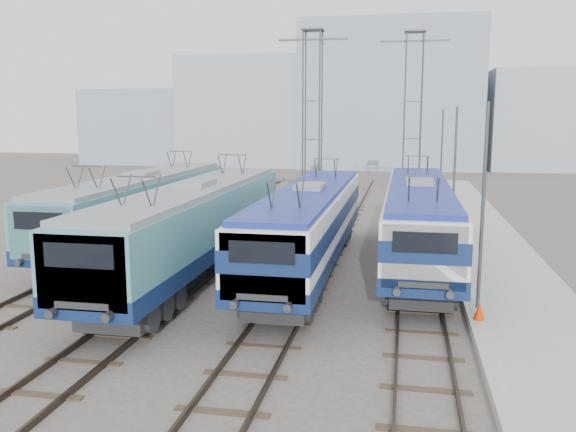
{
  "coord_description": "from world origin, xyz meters",
  "views": [
    {
      "loc": [
        6.1,
        -18.19,
        6.56
      ],
      "look_at": [
        1.25,
        7.0,
        2.32
      ],
      "focal_mm": 38.0,
      "sensor_mm": 36.0,
      "label": 1
    }
  ],
  "objects_px": {
    "locomotive_far_right": "(419,215)",
    "mast_front": "(483,212)",
    "locomotive_far_left": "(141,204)",
    "catenary_tower_east": "(413,114)",
    "mast_rear": "(441,159)",
    "safety_cone": "(479,311)",
    "locomotive_center_left": "(194,222)",
    "locomotive_center_right": "(309,221)",
    "catenary_tower_west": "(312,114)",
    "mast_mid": "(454,176)"
  },
  "relations": [
    {
      "from": "locomotive_far_right",
      "to": "catenary_tower_east",
      "type": "xyz_separation_m",
      "value": [
        -0.25,
        15.33,
        4.39
      ]
    },
    {
      "from": "locomotive_center_left",
      "to": "mast_mid",
      "type": "bearing_deg",
      "value": 39.61
    },
    {
      "from": "locomotive_center_right",
      "to": "safety_cone",
      "type": "relative_size",
      "value": 31.26
    },
    {
      "from": "safety_cone",
      "to": "catenary_tower_east",
      "type": "bearing_deg",
      "value": 94.91
    },
    {
      "from": "mast_rear",
      "to": "safety_cone",
      "type": "relative_size",
      "value": 12.57
    },
    {
      "from": "locomotive_far_left",
      "to": "locomotive_center_left",
      "type": "bearing_deg",
      "value": -46.98
    },
    {
      "from": "mast_mid",
      "to": "safety_cone",
      "type": "bearing_deg",
      "value": -90.43
    },
    {
      "from": "locomotive_far_left",
      "to": "catenary_tower_east",
      "type": "bearing_deg",
      "value": 46.9
    },
    {
      "from": "catenary_tower_west",
      "to": "safety_cone",
      "type": "distance_m",
      "value": 23.68
    },
    {
      "from": "locomotive_center_left",
      "to": "safety_cone",
      "type": "distance_m",
      "value": 11.69
    },
    {
      "from": "locomotive_far_right",
      "to": "locomotive_center_left",
      "type": "bearing_deg",
      "value": -157.91
    },
    {
      "from": "mast_front",
      "to": "safety_cone",
      "type": "distance_m",
      "value": 3.18
    },
    {
      "from": "catenary_tower_west",
      "to": "mast_front",
      "type": "relative_size",
      "value": 1.71
    },
    {
      "from": "catenary_tower_east",
      "to": "mast_mid",
      "type": "distance_m",
      "value": 10.69
    },
    {
      "from": "catenary_tower_east",
      "to": "locomotive_center_right",
      "type": "bearing_deg",
      "value": -103.63
    },
    {
      "from": "locomotive_center_right",
      "to": "locomotive_far_right",
      "type": "height_order",
      "value": "locomotive_far_right"
    },
    {
      "from": "locomotive_center_left",
      "to": "mast_rear",
      "type": "bearing_deg",
      "value": 62.65
    },
    {
      "from": "locomotive_far_left",
      "to": "catenary_tower_west",
      "type": "xyz_separation_m",
      "value": [
        6.75,
        12.16,
        4.44
      ]
    },
    {
      "from": "mast_mid",
      "to": "locomotive_far_left",
      "type": "bearing_deg",
      "value": -164.85
    },
    {
      "from": "locomotive_far_right",
      "to": "mast_rear",
      "type": "height_order",
      "value": "mast_rear"
    },
    {
      "from": "catenary_tower_west",
      "to": "mast_rear",
      "type": "relative_size",
      "value": 1.71
    },
    {
      "from": "mast_front",
      "to": "mast_mid",
      "type": "relative_size",
      "value": 1.0
    },
    {
      "from": "locomotive_far_left",
      "to": "locomotive_center_right",
      "type": "height_order",
      "value": "locomotive_far_left"
    },
    {
      "from": "mast_mid",
      "to": "catenary_tower_west",
      "type": "bearing_deg",
      "value": 137.07
    },
    {
      "from": "locomotive_center_right",
      "to": "mast_rear",
      "type": "relative_size",
      "value": 2.49
    },
    {
      "from": "safety_cone",
      "to": "mast_front",
      "type": "bearing_deg",
      "value": 85.46
    },
    {
      "from": "locomotive_far_left",
      "to": "catenary_tower_west",
      "type": "bearing_deg",
      "value": 60.96
    },
    {
      "from": "mast_rear",
      "to": "locomotive_far_right",
      "type": "bearing_deg",
      "value": -96.09
    },
    {
      "from": "locomotive_far_right",
      "to": "mast_front",
      "type": "height_order",
      "value": "mast_front"
    },
    {
      "from": "locomotive_center_right",
      "to": "mast_mid",
      "type": "xyz_separation_m",
      "value": [
        6.35,
        7.52,
        1.27
      ]
    },
    {
      "from": "catenary_tower_east",
      "to": "safety_cone",
      "type": "distance_m",
      "value": 24.12
    },
    {
      "from": "locomotive_far_right",
      "to": "catenary_tower_east",
      "type": "relative_size",
      "value": 1.47
    },
    {
      "from": "catenary_tower_east",
      "to": "locomotive_far_left",
      "type": "bearing_deg",
      "value": -133.1
    },
    {
      "from": "locomotive_center_right",
      "to": "mast_rear",
      "type": "height_order",
      "value": "mast_rear"
    },
    {
      "from": "safety_cone",
      "to": "locomotive_far_right",
      "type": "bearing_deg",
      "value": 102.44
    },
    {
      "from": "locomotive_far_right",
      "to": "mast_front",
      "type": "xyz_separation_m",
      "value": [
        1.85,
        -6.67,
        1.25
      ]
    },
    {
      "from": "locomotive_center_left",
      "to": "locomotive_far_right",
      "type": "bearing_deg",
      "value": 22.09
    },
    {
      "from": "catenary_tower_west",
      "to": "safety_cone",
      "type": "height_order",
      "value": "catenary_tower_west"
    },
    {
      "from": "locomotive_far_right",
      "to": "catenary_tower_east",
      "type": "distance_m",
      "value": 15.94
    },
    {
      "from": "locomotive_center_left",
      "to": "mast_rear",
      "type": "xyz_separation_m",
      "value": [
        10.85,
        20.98,
        1.22
      ]
    },
    {
      "from": "locomotive_center_left",
      "to": "catenary_tower_west",
      "type": "xyz_separation_m",
      "value": [
        2.25,
        16.98,
        4.37
      ]
    },
    {
      "from": "locomotive_center_left",
      "to": "locomotive_center_right",
      "type": "height_order",
      "value": "locomotive_center_left"
    },
    {
      "from": "mast_mid",
      "to": "catenary_tower_east",
      "type": "bearing_deg",
      "value": 101.86
    },
    {
      "from": "locomotive_center_right",
      "to": "catenary_tower_east",
      "type": "height_order",
      "value": "catenary_tower_east"
    },
    {
      "from": "locomotive_far_left",
      "to": "mast_rear",
      "type": "xyz_separation_m",
      "value": [
        15.35,
        16.16,
        1.29
      ]
    },
    {
      "from": "locomotive_far_left",
      "to": "locomotive_far_right",
      "type": "relative_size",
      "value": 1.0
    },
    {
      "from": "locomotive_center_left",
      "to": "mast_front",
      "type": "distance_m",
      "value": 11.33
    },
    {
      "from": "catenary_tower_west",
      "to": "mast_mid",
      "type": "relative_size",
      "value": 1.71
    },
    {
      "from": "locomotive_center_left",
      "to": "safety_cone",
      "type": "bearing_deg",
      "value": -21.7
    },
    {
      "from": "locomotive_center_left",
      "to": "locomotive_far_right",
      "type": "relative_size",
      "value": 1.04
    }
  ]
}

